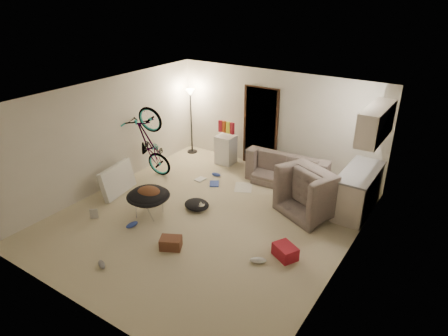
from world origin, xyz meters
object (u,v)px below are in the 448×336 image
Objects in this scene: sofa at (289,171)px; armchair at (319,195)px; drink_case_b at (285,252)px; juicer at (201,207)px; kitchen_counter at (358,192)px; floor_lamp at (191,107)px; bicycle at (151,158)px; tv_box at (118,180)px; mini_fridge at (226,150)px; drink_case_a at (171,243)px; saucer_chair at (149,199)px.

armchair is (1.08, -0.91, 0.09)m from sofa.
drink_case_b reaches higher than juicer.
kitchen_counter reaches higher than armchair.
floor_lamp is 1.56× the size of armchair.
bicycle is (-4.06, -0.66, 0.11)m from armchair.
tv_box is at bearing -154.89° from kitchen_counter.
kitchen_counter is at bearing -7.66° from floor_lamp.
mini_fridge is (-3.62, 0.55, -0.06)m from kitchen_counter.
sofa reaches higher than drink_case_b.
drink_case_b is (4.19, -1.16, -0.37)m from bicycle.
saucer_chair is at bearing 122.68° from drink_case_a.
tv_box is at bearing -88.00° from floor_lamp.
floor_lamp is at bearing 95.12° from drink_case_a.
kitchen_counter is 4.31m from saucer_chair.
tv_box is 2.09m from juicer.
bicycle reaches higher than mini_fridge.
floor_lamp is 0.92× the size of sofa.
drink_case_b is (4.19, -0.06, -0.22)m from tv_box.
saucer_chair is (-2.81, -2.08, -0.01)m from armchair.
drink_case_a is 0.92× the size of drink_case_b.
floor_lamp reaches higher than kitchen_counter.
floor_lamp is 4.81× the size of drink_case_a.
bicycle is at bearing -166.72° from kitchen_counter.
bicycle is 2.00m from mini_fridge.
tv_box reaches higher than sofa.
armchair is 3.50m from saucer_chair.
drink_case_b is at bearing -34.31° from floor_lamp.
drink_case_a is (-2.38, -3.17, -0.33)m from kitchen_counter.
sofa is at bearing -14.87° from armchair.
drink_case_b is (1.84, 0.89, 0.01)m from drink_case_a.
sofa is at bearing 67.27° from juicer.
tv_box is 2.55m from drink_case_a.
floor_lamp is 4.41× the size of drink_case_b.
armchair is at bearing 122.51° from drink_case_b.
bicycle is at bearing 23.92° from sofa.
drink_case_b is 2.20m from juicer.
saucer_chair is (1.25, -1.42, -0.12)m from bicycle.
bicycle reaches higher than juicer.
floor_lamp is 1.53m from mini_fridge.
sofa is at bearing -5.39° from mini_fridge.
tv_box is 2.71× the size of drink_case_a.
kitchen_counter reaches higher than drink_case_a.
armchair is 1.14× the size of tv_box.
tv_box is at bearing 38.02° from sofa.
tv_box is (-2.99, -2.67, 0.05)m from sofa.
floor_lamp is 4.69m from drink_case_a.
mini_fridge is 3.38× the size of juicer.
kitchen_counter is 3.27m from juicer.
juicer is at bearing -71.03° from mini_fridge.
armchair is 5.15× the size of juicer.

